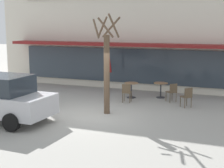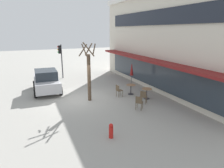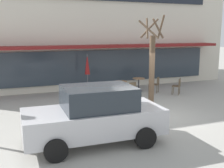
# 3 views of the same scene
# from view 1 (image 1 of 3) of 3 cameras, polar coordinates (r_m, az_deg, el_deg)

# --- Properties ---
(ground_plane) EXTENTS (80.00, 80.00, 0.00)m
(ground_plane) POSITION_cam_1_polar(r_m,az_deg,el_deg) (13.83, -3.43, -5.32)
(ground_plane) COLOR #9E9B93
(building_facade) EXTENTS (17.70, 9.10, 7.87)m
(building_facade) POSITION_cam_1_polar(r_m,az_deg,el_deg) (22.76, 7.41, 10.58)
(building_facade) COLOR beige
(building_facade) RESTS_ON ground
(cafe_table_near_wall) EXTENTS (0.70, 0.70, 0.76)m
(cafe_table_near_wall) POSITION_cam_1_polar(r_m,az_deg,el_deg) (17.10, 3.22, -0.60)
(cafe_table_near_wall) COLOR #333338
(cafe_table_near_wall) RESTS_ON ground
(cafe_table_streetside) EXTENTS (0.70, 0.70, 0.76)m
(cafe_table_streetside) POSITION_cam_1_polar(r_m,az_deg,el_deg) (17.24, 8.10, -0.60)
(cafe_table_streetside) COLOR #333338
(cafe_table_streetside) RESTS_ON ground
(patio_umbrella_green_folded) EXTENTS (0.28, 0.28, 2.20)m
(patio_umbrella_green_folded) POSITION_cam_1_polar(r_m,az_deg,el_deg) (18.32, -0.49, 3.63)
(patio_umbrella_green_folded) COLOR #4C4C51
(patio_umbrella_green_folded) RESTS_ON ground
(cafe_chair_0) EXTENTS (0.45, 0.45, 0.89)m
(cafe_chair_0) POSITION_cam_1_polar(r_m,az_deg,el_deg) (16.04, 2.45, -1.26)
(cafe_chair_0) COLOR brown
(cafe_chair_0) RESTS_ON ground
(cafe_chair_1) EXTENTS (0.57, 0.57, 0.89)m
(cafe_chair_1) POSITION_cam_1_polar(r_m,az_deg,el_deg) (15.43, 12.36, -1.93)
(cafe_chair_1) COLOR brown
(cafe_chair_1) RESTS_ON ground
(cafe_chair_2) EXTENTS (0.57, 0.57, 0.89)m
(cafe_chair_2) POSITION_cam_1_polar(r_m,az_deg,el_deg) (16.39, 9.97, -1.16)
(cafe_chair_2) COLOR brown
(cafe_chair_2) RESTS_ON ground
(street_tree) EXTENTS (1.11, 1.12, 4.04)m
(street_tree) POSITION_cam_1_polar(r_m,az_deg,el_deg) (13.83, -0.90, 2.73)
(street_tree) COLOR brown
(street_tree) RESTS_ON ground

